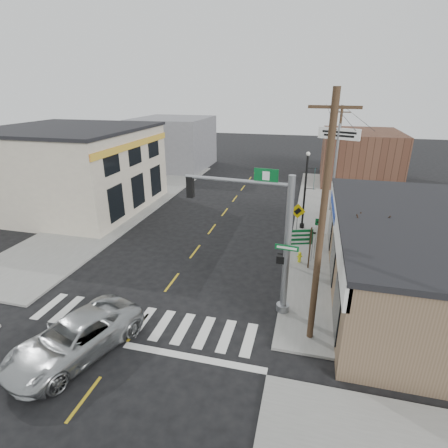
% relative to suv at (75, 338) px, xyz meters
% --- Properties ---
extents(ground, '(140.00, 140.00, 0.00)m').
position_rel_suv_xyz_m(ground, '(1.60, 2.12, -0.77)').
color(ground, black).
rests_on(ground, ground).
extents(sidewalk_right, '(6.00, 38.00, 0.13)m').
position_rel_suv_xyz_m(sidewalk_right, '(10.60, 15.12, -0.71)').
color(sidewalk_right, gray).
rests_on(sidewalk_right, ground).
extents(sidewalk_left, '(6.00, 38.00, 0.13)m').
position_rel_suv_xyz_m(sidewalk_left, '(-7.40, 15.12, -0.71)').
color(sidewalk_left, gray).
rests_on(sidewalk_left, ground).
extents(center_line, '(0.12, 56.00, 0.01)m').
position_rel_suv_xyz_m(center_line, '(1.60, 10.12, -0.77)').
color(center_line, gold).
rests_on(center_line, ground).
extents(crosswalk, '(11.00, 2.20, 0.01)m').
position_rel_suv_xyz_m(crosswalk, '(1.60, 2.52, -0.77)').
color(crosswalk, silver).
rests_on(crosswalk, ground).
extents(left_building, '(12.00, 12.00, 6.80)m').
position_rel_suv_xyz_m(left_building, '(-11.40, 16.12, 2.63)').
color(left_building, beige).
rests_on(left_building, ground).
extents(bldg_distant_right, '(8.00, 10.00, 5.60)m').
position_rel_suv_xyz_m(bldg_distant_right, '(13.60, 32.12, 2.03)').
color(bldg_distant_right, brown).
rests_on(bldg_distant_right, ground).
extents(bldg_distant_left, '(9.00, 10.00, 6.40)m').
position_rel_suv_xyz_m(bldg_distant_left, '(-9.40, 34.12, 2.43)').
color(bldg_distant_left, slate).
rests_on(bldg_distant_left, ground).
extents(suv, '(4.22, 6.10, 1.55)m').
position_rel_suv_xyz_m(suv, '(0.00, 0.00, 0.00)').
color(suv, '#A8ACAE').
rests_on(suv, ground).
extents(traffic_signal_pole, '(5.35, 0.39, 6.78)m').
position_rel_suv_xyz_m(traffic_signal_pole, '(6.99, 4.82, 3.39)').
color(traffic_signal_pole, gray).
rests_on(traffic_signal_pole, sidewalk_right).
extents(guide_sign, '(1.47, 0.13, 2.56)m').
position_rel_suv_xyz_m(guide_sign, '(8.26, 9.42, 1.03)').
color(guide_sign, '#453120').
rests_on(guide_sign, sidewalk_right).
extents(fire_hydrant, '(0.21, 0.21, 0.67)m').
position_rel_suv_xyz_m(fire_hydrant, '(8.31, 10.07, -0.28)').
color(fire_hydrant, yellow).
rests_on(fire_hydrant, sidewalk_right).
extents(ped_crossing_sign, '(1.04, 0.07, 2.67)m').
position_rel_suv_xyz_m(ped_crossing_sign, '(7.90, 13.31, 1.19)').
color(ped_crossing_sign, gray).
rests_on(ped_crossing_sign, sidewalk_right).
extents(lamp_post, '(0.74, 0.58, 5.73)m').
position_rel_suv_xyz_m(lamp_post, '(8.28, 15.79, 2.68)').
color(lamp_post, black).
rests_on(lamp_post, sidewalk_right).
extents(dance_center_sign, '(3.40, 0.21, 7.23)m').
position_rel_suv_xyz_m(dance_center_sign, '(10.41, 20.56, 4.76)').
color(dance_center_sign, gray).
rests_on(dance_center_sign, sidewalk_right).
extents(bare_tree, '(2.48, 2.48, 4.96)m').
position_rel_suv_xyz_m(bare_tree, '(11.64, 7.57, 3.26)').
color(bare_tree, black).
rests_on(bare_tree, sidewalk_right).
extents(shrub_front, '(1.38, 1.38, 1.04)m').
position_rel_suv_xyz_m(shrub_front, '(12.44, 5.26, -0.12)').
color(shrub_front, '#193E1D').
rests_on(shrub_front, sidewalk_right).
extents(shrub_back, '(0.99, 0.99, 0.74)m').
position_rel_suv_xyz_m(shrub_back, '(11.07, 10.01, -0.27)').
color(shrub_back, black).
rests_on(shrub_back, sidewalk_right).
extents(utility_pole_near, '(1.74, 0.26, 9.98)m').
position_rel_suv_xyz_m(utility_pole_near, '(9.10, 3.23, 4.48)').
color(utility_pole_near, '#412F21').
rests_on(utility_pole_near, sidewalk_right).
extents(utility_pole_far, '(1.48, 0.22, 8.52)m').
position_rel_suv_xyz_m(utility_pole_far, '(10.59, 23.00, 3.73)').
color(utility_pole_far, '#3E2A1E').
rests_on(utility_pole_far, sidewalk_right).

